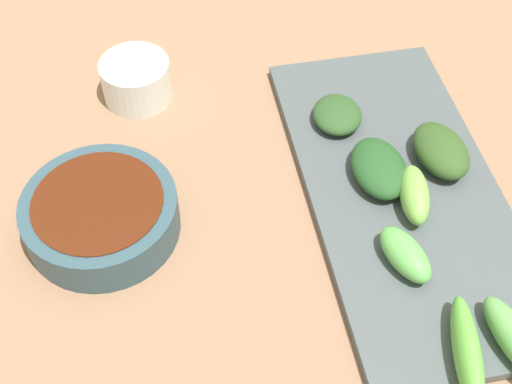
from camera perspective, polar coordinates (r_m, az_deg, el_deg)
tabletop at (r=0.68m, az=1.98°, el=-0.58°), size 2.10×2.10×0.02m
sauce_bowl at (r=0.64m, az=-12.60°, el=-1.78°), size 0.14×0.14×0.04m
serving_plate at (r=0.68m, az=11.93°, el=-0.01°), size 0.18×0.39×0.01m
broccoli_leafy_0 at (r=0.71m, az=6.67°, el=6.31°), size 0.06×0.06×0.02m
broccoli_stalk_1 at (r=0.57m, az=16.90°, el=-12.50°), size 0.04×0.10×0.03m
broccoli_stalk_2 at (r=0.61m, az=12.12°, el=-5.02°), size 0.05×0.07×0.03m
broccoli_stalk_3 at (r=0.65m, az=12.85°, el=-0.22°), size 0.04×0.07×0.03m
broccoli_leafy_4 at (r=0.67m, az=10.04°, el=1.94°), size 0.05×0.08×0.03m
broccoli_leafy_5 at (r=0.69m, az=14.82°, el=3.48°), size 0.06×0.08×0.03m
tea_cup at (r=0.76m, az=-9.78°, el=9.02°), size 0.07×0.07×0.05m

